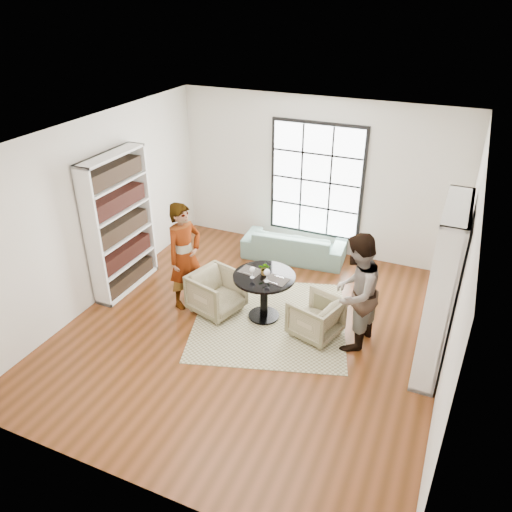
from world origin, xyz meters
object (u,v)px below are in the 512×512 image
at_px(sofa, 294,245).
at_px(armchair_right, 315,317).
at_px(armchair_left, 217,293).
at_px(wine_glass_left, 252,270).
at_px(person_left, 185,256).
at_px(wine_glass_right, 267,273).
at_px(pedestal_table, 264,287).
at_px(flower_centerpiece, 265,269).
at_px(person_right, 355,293).

bearing_deg(sofa, armchair_right, 111.93).
height_order(armchair_left, wine_glass_left, wine_glass_left).
xyz_separation_m(armchair_right, person_left, (-2.21, -0.03, 0.59)).
bearing_deg(armchair_right, wine_glass_right, -70.23).
relative_size(wine_glass_left, wine_glass_right, 0.88).
height_order(wine_glass_left, wine_glass_right, wine_glass_right).
bearing_deg(sofa, pedestal_table, 91.12).
bearing_deg(wine_glass_right, sofa, 98.61).
xyz_separation_m(pedestal_table, flower_centerpiece, (-0.00, 0.04, 0.32)).
relative_size(sofa, wine_glass_left, 10.29).
distance_m(armchair_left, wine_glass_right, 1.05).
bearing_deg(pedestal_table, wine_glass_left, -138.30).
xyz_separation_m(sofa, wine_glass_right, (0.33, -2.21, 0.64)).
xyz_separation_m(armchair_right, person_right, (0.55, 0.00, 0.58)).
distance_m(person_left, wine_glass_right, 1.43).
xyz_separation_m(pedestal_table, armchair_left, (-0.77, -0.13, -0.22)).
bearing_deg(person_right, wine_glass_left, -80.02).
relative_size(pedestal_table, armchair_left, 1.28).
distance_m(armchair_left, person_left, 0.78).
distance_m(armchair_right, flower_centerpiece, 1.06).
xyz_separation_m(wine_glass_left, flower_centerpiece, (0.14, 0.16, -0.03)).
height_order(armchair_left, person_right, person_right).
relative_size(pedestal_table, armchair_right, 1.41).
distance_m(armchair_right, wine_glass_left, 1.19).
height_order(sofa, wine_glass_right, wine_glass_right).
height_order(armchair_right, person_left, person_left).
bearing_deg(pedestal_table, person_right, -4.06).
relative_size(pedestal_table, flower_centerpiece, 4.60).
bearing_deg(sofa, wine_glass_left, 87.01).
bearing_deg(flower_centerpiece, wine_glass_left, -130.65).
height_order(person_left, wine_glass_right, person_left).
distance_m(armchair_right, person_left, 2.28).
xyz_separation_m(person_left, wine_glass_left, (1.18, 0.00, 0.01)).
xyz_separation_m(person_right, wine_glass_right, (-1.33, -0.04, 0.03)).
relative_size(person_left, person_right, 1.01).
bearing_deg(pedestal_table, flower_centerpiece, 95.93).
relative_size(pedestal_table, wine_glass_left, 5.11).
distance_m(pedestal_table, armchair_right, 0.92).
bearing_deg(armchair_left, sofa, 2.16).
bearing_deg(wine_glass_right, pedestal_table, 125.87).
height_order(person_right, wine_glass_left, person_right).
relative_size(armchair_right, wine_glass_right, 3.21).
xyz_separation_m(person_right, wine_glass_left, (-1.58, -0.03, 0.02)).
bearing_deg(person_left, sofa, -8.21).
relative_size(person_left, wine_glass_left, 9.48).
height_order(pedestal_table, armchair_right, pedestal_table).
relative_size(wine_glass_left, flower_centerpiece, 0.90).
distance_m(armchair_left, wine_glass_left, 0.85).
height_order(armchair_left, person_left, person_left).
distance_m(armchair_left, flower_centerpiece, 0.95).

